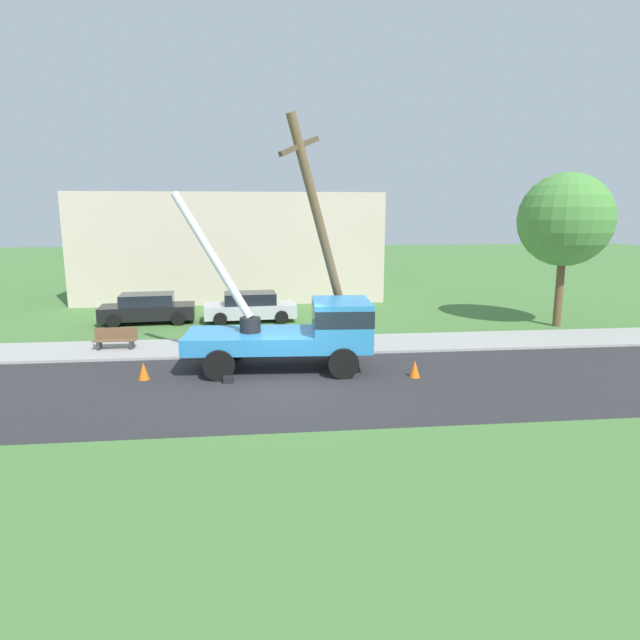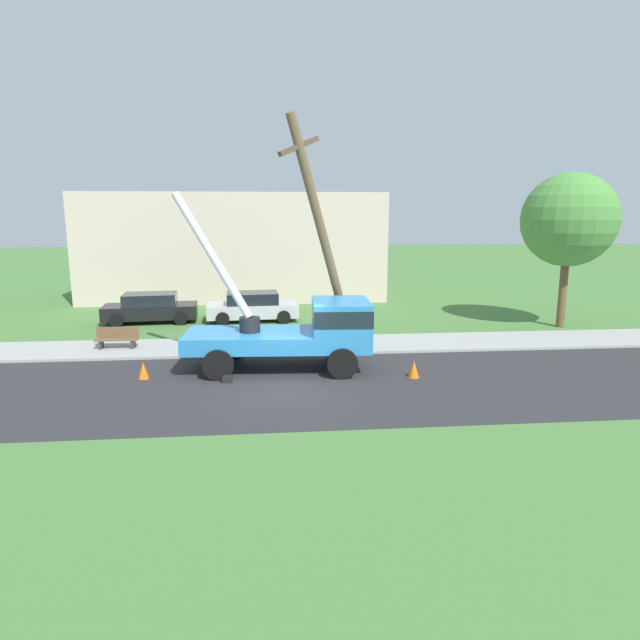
{
  "view_description": "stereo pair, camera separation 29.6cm",
  "coord_description": "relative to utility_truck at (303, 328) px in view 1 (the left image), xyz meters",
  "views": [
    {
      "loc": [
        -0.77,
        -16.03,
        5.28
      ],
      "look_at": [
        1.34,
        3.01,
        1.47
      ],
      "focal_mm": 30.53,
      "sensor_mm": 36.0,
      "label": 1
    },
    {
      "loc": [
        -0.48,
        -16.06,
        5.28
      ],
      "look_at": [
        1.34,
        3.01,
        1.47
      ],
      "focal_mm": 30.53,
      "sensor_mm": 36.0,
      "label": 2
    }
  ],
  "objects": [
    {
      "name": "parked_sedan_silver",
      "position": [
        -1.93,
        8.52,
        -0.7
      ],
      "size": [
        4.5,
        2.19,
        1.42
      ],
      "color": "#B7B7BF",
      "rests_on": "ground"
    },
    {
      "name": "leaning_utility_pole",
      "position": [
        0.84,
        1.29,
        2.95
      ],
      "size": [
        3.1,
        2.63,
        8.53
      ],
      "color": "brown",
      "rests_on": "ground"
    },
    {
      "name": "ground_plane",
      "position": [
        -0.65,
        10.05,
        -1.41
      ],
      "size": [
        120.0,
        120.0,
        0.0
      ],
      "primitive_type": "plane",
      "color": "#477538"
    },
    {
      "name": "lowrise_building_backdrop",
      "position": [
        -3.14,
        16.37,
        1.79
      ],
      "size": [
        18.0,
        6.0,
        6.4
      ],
      "primitive_type": "cube",
      "color": "beige",
      "rests_on": "ground"
    },
    {
      "name": "park_bench",
      "position": [
        -7.01,
        3.16,
        -0.95
      ],
      "size": [
        1.6,
        0.45,
        0.9
      ],
      "color": "brown",
      "rests_on": "ground"
    },
    {
      "name": "utility_truck",
      "position": [
        0.0,
        0.0,
        0.0
      ],
      "size": [
        6.75,
        3.21,
        5.98
      ],
      "color": "#2D84C6",
      "rests_on": "ground"
    },
    {
      "name": "road_asphalt",
      "position": [
        -0.65,
        -1.95,
        -1.4
      ],
      "size": [
        80.0,
        7.17,
        0.01
      ],
      "primitive_type": "cube",
      "color": "#2B2B2D",
      "rests_on": "ground"
    },
    {
      "name": "traffic_cone_behind",
      "position": [
        -5.19,
        -0.71,
        -1.13
      ],
      "size": [
        0.36,
        0.36,
        0.56
      ],
      "primitive_type": "cone",
      "color": "orange",
      "rests_on": "ground"
    },
    {
      "name": "parked_sedan_black",
      "position": [
        -6.85,
        8.64,
        -0.7
      ],
      "size": [
        4.54,
        2.27,
        1.42
      ],
      "color": "black",
      "rests_on": "ground"
    },
    {
      "name": "traffic_cone_ahead",
      "position": [
        3.52,
        -1.42,
        -1.13
      ],
      "size": [
        0.36,
        0.36,
        0.56
      ],
      "primitive_type": "cone",
      "color": "orange",
      "rests_on": "ground"
    },
    {
      "name": "sidewalk_strip",
      "position": [
        -0.65,
        3.09,
        -1.36
      ],
      "size": [
        80.0,
        2.92,
        0.1
      ],
      "primitive_type": "cube",
      "color": "#9E9E99",
      "rests_on": "ground"
    },
    {
      "name": "roadside_tree_near",
      "position": [
        12.43,
        5.73,
        3.52
      ],
      "size": [
        4.22,
        4.22,
        7.05
      ],
      "color": "brown",
      "rests_on": "ground"
    }
  ]
}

